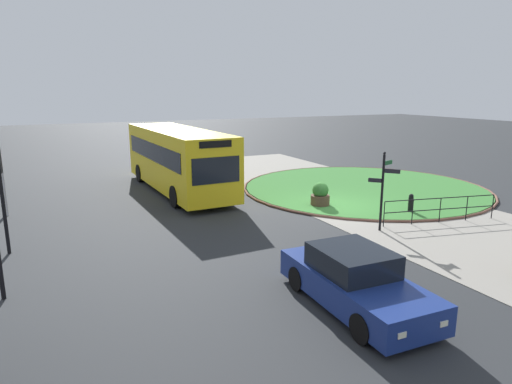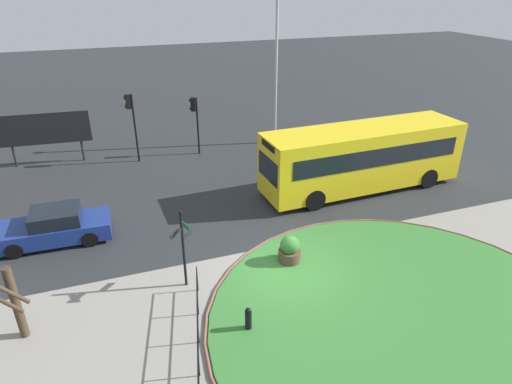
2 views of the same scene
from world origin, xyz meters
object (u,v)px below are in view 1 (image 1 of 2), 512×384
at_px(bollard_foreground, 411,203).
at_px(car_near_lane, 355,281).
at_px(bus_yellow, 178,158).
at_px(signpost_directional, 383,187).
at_px(planter_near_signpost, 320,196).

distance_m(bollard_foreground, car_near_lane, 9.30).
relative_size(bollard_foreground, bus_yellow, 0.08).
bearing_deg(signpost_directional, car_near_lane, 133.47).
xyz_separation_m(signpost_directional, bollard_foreground, (1.32, -2.76, -1.24)).
height_order(bollard_foreground, planter_near_signpost, planter_near_signpost).
xyz_separation_m(bus_yellow, car_near_lane, (-14.17, -0.19, -1.06)).
xyz_separation_m(car_near_lane, planter_near_signpost, (8.25, -4.54, -0.13)).
bearing_deg(signpost_directional, planter_near_signpost, 0.87).
bearing_deg(signpost_directional, bus_yellow, 26.04).
height_order(signpost_directional, car_near_lane, signpost_directional).
height_order(signpost_directional, bus_yellow, bus_yellow).
bearing_deg(bus_yellow, signpost_directional, 24.07).
distance_m(signpost_directional, planter_near_signpost, 4.06).
xyz_separation_m(signpost_directional, planter_near_signpost, (3.89, 0.06, -1.16)).
xyz_separation_m(bus_yellow, planter_near_signpost, (-5.92, -4.74, -1.19)).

